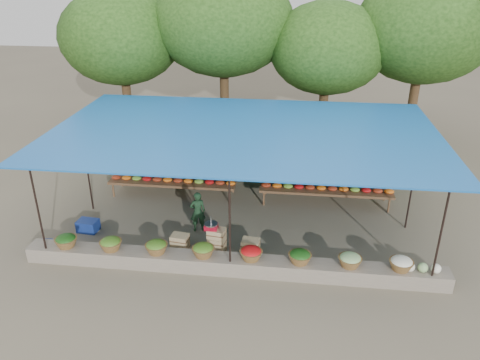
# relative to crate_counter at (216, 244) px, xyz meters

# --- Properties ---
(ground) EXTENTS (60.00, 60.00, 0.00)m
(ground) POSITION_rel_crate_counter_xyz_m (0.51, 2.04, -0.31)
(ground) COLOR #675C4C
(ground) RESTS_ON ground
(stone_curb) EXTENTS (10.60, 0.55, 0.40)m
(stone_curb) POSITION_rel_crate_counter_xyz_m (0.51, -0.71, -0.11)
(stone_curb) COLOR #6B6255
(stone_curb) RESTS_ON ground
(stall_canopy) EXTENTS (10.80, 6.60, 2.82)m
(stall_canopy) POSITION_rel_crate_counter_xyz_m (0.51, 2.11, 2.36)
(stall_canopy) COLOR black
(stall_canopy) RESTS_ON ground
(produce_baskets) EXTENTS (8.98, 0.58, 0.34)m
(produce_baskets) POSITION_rel_crate_counter_xyz_m (0.41, -0.71, 0.25)
(produce_baskets) COLOR brown
(produce_baskets) RESTS_ON stone_curb
(netting_backdrop) EXTENTS (10.60, 0.06, 2.50)m
(netting_backdrop) POSITION_rel_crate_counter_xyz_m (0.51, 5.19, 0.94)
(netting_backdrop) COLOR #1E4E1C
(netting_backdrop) RESTS_ON ground
(tree_row) EXTENTS (16.51, 5.50, 7.12)m
(tree_row) POSITION_rel_crate_counter_xyz_m (1.01, 8.13, 4.39)
(tree_row) COLOR #372214
(tree_row) RESTS_ON ground
(fruit_table_left) EXTENTS (4.21, 0.95, 0.93)m
(fruit_table_left) POSITION_rel_crate_counter_xyz_m (-1.98, 3.39, 0.30)
(fruit_table_left) COLOR #543321
(fruit_table_left) RESTS_ON ground
(fruit_table_right) EXTENTS (4.21, 0.95, 0.93)m
(fruit_table_right) POSITION_rel_crate_counter_xyz_m (3.02, 3.39, 0.30)
(fruit_table_right) COLOR #543321
(fruit_table_right) RESTS_ON ground
(crate_counter) EXTENTS (2.39, 0.40, 0.77)m
(crate_counter) POSITION_rel_crate_counter_xyz_m (0.00, 0.00, 0.00)
(crate_counter) COLOR #9F825A
(crate_counter) RESTS_ON ground
(weighing_scale) EXTENTS (0.35, 0.35, 0.37)m
(weighing_scale) POSITION_rel_crate_counter_xyz_m (-0.11, 0.00, 0.55)
(weighing_scale) COLOR #AE0D24
(weighing_scale) RESTS_ON crate_counter
(vendor_seated) EXTENTS (0.52, 0.42, 1.23)m
(vendor_seated) POSITION_rel_crate_counter_xyz_m (-0.71, 1.14, 0.31)
(vendor_seated) COLOR #17331D
(vendor_seated) RESTS_ON ground
(customer_left) EXTENTS (0.92, 0.81, 1.60)m
(customer_left) POSITION_rel_crate_counter_xyz_m (-3.43, 4.38, 0.49)
(customer_left) COLOR slate
(customer_left) RESTS_ON ground
(customer_mid) EXTENTS (1.01, 0.60, 1.54)m
(customer_mid) POSITION_rel_crate_counter_xyz_m (2.65, 4.06, 0.46)
(customer_mid) COLOR slate
(customer_mid) RESTS_ON ground
(customer_right) EXTENTS (0.99, 0.43, 1.67)m
(customer_right) POSITION_rel_crate_counter_xyz_m (3.96, 3.97, 0.52)
(customer_right) COLOR slate
(customer_right) RESTS_ON ground
(blue_crate_front) EXTENTS (0.50, 0.38, 0.27)m
(blue_crate_front) POSITION_rel_crate_counter_xyz_m (-4.67, -0.40, -0.17)
(blue_crate_front) COLOR navy
(blue_crate_front) RESTS_ON ground
(blue_crate_back) EXTENTS (0.61, 0.46, 0.34)m
(blue_crate_back) POSITION_rel_crate_counter_xyz_m (-3.87, 0.73, -0.14)
(blue_crate_back) COLOR navy
(blue_crate_back) RESTS_ON ground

